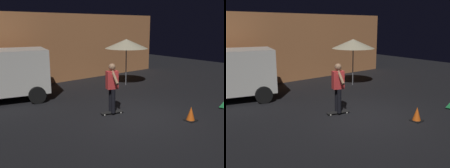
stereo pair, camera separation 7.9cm
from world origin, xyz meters
The scene contains 7 objects.
ground_plane centered at (0.00, 0.00, 0.00)m, with size 28.00×28.00×0.00m, color black.
low_building centered at (0.44, 7.87, 1.78)m, with size 13.66×3.22×3.56m.
patio_umbrella centered at (2.75, 3.63, 2.07)m, with size 2.10×2.10×2.30m.
skateboard_ridden centered at (-0.51, 0.73, 0.06)m, with size 0.80×0.41×0.07m.
skateboard_spare centered at (3.24, -1.30, 0.06)m, with size 0.80×0.41×0.07m.
skater centered at (-0.51, 0.73, 1.04)m, with size 0.43×0.97×1.67m.
traffic_cone centered at (1.03, -1.33, 0.21)m, with size 0.34×0.34×0.46m.
Camera 1 is at (-5.68, -5.63, 2.97)m, focal length 40.57 mm.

